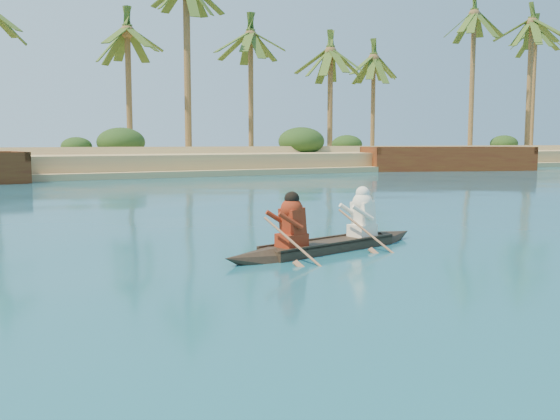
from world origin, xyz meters
TOP-DOWN VIEW (x-y plane):
  - ground at (0.00, 0.00)m, footprint 160.00×160.00m
  - sandy_embankment at (0.00, 46.89)m, footprint 150.00×51.00m
  - palm_grove at (0.00, 35.00)m, footprint 110.00×14.00m
  - shrub_cluster at (0.00, 31.50)m, footprint 100.00×6.00m
  - canoe at (-1.67, -2.83)m, footprint 5.04×1.77m
  - barge_right at (24.71, 22.00)m, footprint 12.84×7.76m

SIDE VIEW (x-z plane):
  - ground at x=0.00m, z-range 0.00..0.00m
  - canoe at x=-1.67m, z-range -0.42..0.96m
  - sandy_embankment at x=0.00m, z-range -0.22..1.28m
  - barge_right at x=24.71m, z-range -0.30..1.73m
  - shrub_cluster at x=0.00m, z-range 0.00..2.40m
  - palm_grove at x=0.00m, z-range 0.00..16.00m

